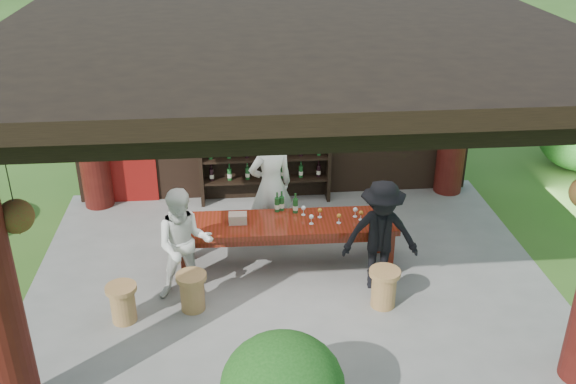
{
  "coord_description": "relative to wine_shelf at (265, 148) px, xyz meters",
  "views": [
    {
      "loc": [
        -0.74,
        -7.82,
        5.18
      ],
      "look_at": [
        0.0,
        0.4,
        1.15
      ],
      "focal_mm": 40.0,
      "sensor_mm": 36.0,
      "label": 1
    }
  ],
  "objects": [
    {
      "name": "ground",
      "position": [
        0.21,
        -2.45,
        -1.01
      ],
      "size": [
        90.0,
        90.0,
        0.0
      ],
      "primitive_type": "plane",
      "color": "#2D5119",
      "rests_on": "ground"
    },
    {
      "name": "wine_shelf",
      "position": [
        0.0,
        0.0,
        0.0
      ],
      "size": [
        2.29,
        0.35,
        2.01
      ],
      "color": "black",
      "rests_on": "ground"
    },
    {
      "name": "guest_man",
      "position": [
        1.42,
        -2.82,
        -0.2
      ],
      "size": [
        1.08,
        0.67,
        1.61
      ],
      "primitive_type": "imported",
      "rotation": [
        0.0,
        0.0,
        -0.07
      ],
      "color": "black",
      "rests_on": "ground"
    },
    {
      "name": "napkin_basket",
      "position": [
        -0.52,
        -2.17,
        -0.19
      ],
      "size": [
        0.26,
        0.18,
        0.14
      ],
      "primitive_type": "cube",
      "rotation": [
        0.0,
        0.0,
        -0.02
      ],
      "color": "#BF6672",
      "rests_on": "tasting_table"
    },
    {
      "name": "trees",
      "position": [
        4.04,
        -1.14,
        2.35
      ],
      "size": [
        22.25,
        11.82,
        4.8
      ],
      "color": "#3F2819",
      "rests_on": "ground"
    },
    {
      "name": "tasting_table",
      "position": [
        0.18,
        -2.19,
        -0.38
      ],
      "size": [
        3.17,
        0.87,
        0.75
      ],
      "rotation": [
        0.0,
        0.0,
        -0.02
      ],
      "color": "#591D0C",
      "rests_on": "ground"
    },
    {
      "name": "host",
      "position": [
        0.01,
        -1.45,
        -0.04
      ],
      "size": [
        0.82,
        0.67,
        1.94
      ],
      "primitive_type": "imported",
      "rotation": [
        0.0,
        0.0,
        3.48
      ],
      "color": "silver",
      "rests_on": "ground"
    },
    {
      "name": "shrubs",
      "position": [
        2.43,
        -1.71,
        -0.47
      ],
      "size": [
        14.6,
        7.65,
        1.36
      ],
      "color": "#194C14",
      "rests_on": "ground"
    },
    {
      "name": "stool_near_left",
      "position": [
        -1.16,
        -3.14,
        -0.73
      ],
      "size": [
        0.41,
        0.41,
        0.54
      ],
      "rotation": [
        0.0,
        0.0,
        -0.39
      ],
      "color": "olive",
      "rests_on": "ground"
    },
    {
      "name": "pavilion",
      "position": [
        0.2,
        -2.02,
        1.12
      ],
      "size": [
        7.5,
        6.0,
        3.6
      ],
      "color": "slate",
      "rests_on": "ground"
    },
    {
      "name": "stool_far_left",
      "position": [
        -2.04,
        -3.32,
        -0.73
      ],
      "size": [
        0.4,
        0.4,
        0.53
      ],
      "rotation": [
        0.0,
        0.0,
        0.23
      ],
      "color": "olive",
      "rests_on": "ground"
    },
    {
      "name": "table_bottles",
      "position": [
        0.18,
        -1.88,
        -0.11
      ],
      "size": [
        0.35,
        0.17,
        0.31
      ],
      "color": "#194C1E",
      "rests_on": "tasting_table"
    },
    {
      "name": "stool_near_right",
      "position": [
        1.39,
        -3.29,
        -0.72
      ],
      "size": [
        0.42,
        0.42,
        0.55
      ],
      "rotation": [
        0.0,
        0.0,
        -0.08
      ],
      "color": "olive",
      "rests_on": "ground"
    },
    {
      "name": "guest_woman",
      "position": [
        -1.25,
        -2.8,
        -0.21
      ],
      "size": [
        0.84,
        0.68,
        1.6
      ],
      "primitive_type": "imported",
      "rotation": [
        0.0,
        0.0,
        0.1
      ],
      "color": "silver",
      "rests_on": "ground"
    },
    {
      "name": "table_glasses",
      "position": [
        0.83,
        -2.19,
        -0.19
      ],
      "size": [
        0.88,
        0.36,
        0.15
      ],
      "color": "silver",
      "rests_on": "tasting_table"
    }
  ]
}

